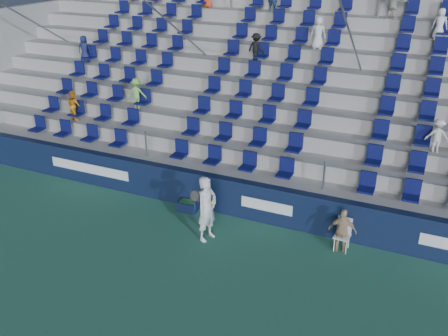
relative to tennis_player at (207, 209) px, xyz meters
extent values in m
plane|color=#2F6F55|center=(-0.23, -1.56, -0.97)|extent=(70.00, 70.00, 0.00)
cube|color=#0F1A38|center=(-0.23, 1.59, -0.37)|extent=(24.00, 0.30, 1.20)
cube|color=white|center=(-5.23, 1.43, -0.35)|extent=(3.20, 0.02, 0.34)
cube|color=white|center=(1.27, 1.43, -0.35)|extent=(1.60, 0.02, 0.34)
cube|color=gray|center=(-0.23, 2.16, -0.37)|extent=(24.00, 0.85, 1.20)
cube|color=gray|center=(-0.23, 3.01, -0.12)|extent=(24.00, 0.85, 1.70)
cube|color=gray|center=(-0.23, 3.86, 0.13)|extent=(24.00, 0.85, 2.20)
cube|color=gray|center=(-0.23, 4.71, 0.38)|extent=(24.00, 0.85, 2.70)
cube|color=gray|center=(-0.23, 5.56, 0.63)|extent=(24.00, 0.85, 3.20)
cube|color=gray|center=(-0.23, 6.41, 0.88)|extent=(24.00, 0.85, 3.70)
cube|color=gray|center=(-0.23, 7.26, 1.13)|extent=(24.00, 0.85, 4.20)
cube|color=gray|center=(-0.23, 8.11, 1.38)|extent=(24.00, 0.85, 4.70)
cube|color=gray|center=(-0.23, 8.96, 1.63)|extent=(24.00, 0.85, 5.20)
cube|color=gray|center=(-0.23, 9.64, 2.13)|extent=(24.00, 0.50, 6.20)
cube|color=gray|center=(-12.08, 5.56, 1.63)|extent=(0.30, 7.65, 5.20)
cube|color=#0B1047|center=(-0.23, 2.16, 0.58)|extent=(16.05, 0.50, 0.70)
cube|color=#0B1047|center=(-0.23, 3.01, 1.08)|extent=(16.05, 0.50, 0.70)
cube|color=#0B1047|center=(-0.23, 3.86, 1.58)|extent=(16.05, 0.50, 0.70)
cube|color=#0B1047|center=(-0.23, 4.71, 2.08)|extent=(16.05, 0.50, 0.70)
cube|color=#0B1047|center=(-0.23, 5.56, 2.58)|extent=(16.05, 0.50, 0.70)
cube|color=#0B1047|center=(-0.23, 6.41, 3.08)|extent=(16.05, 0.50, 0.70)
cube|color=#0B1047|center=(-0.23, 7.26, 3.58)|extent=(16.05, 0.50, 0.70)
cube|color=#0B1047|center=(-0.23, 8.11, 4.08)|extent=(16.05, 0.50, 0.70)
cube|color=#0B1047|center=(-0.23, 8.96, 4.58)|extent=(16.05, 0.50, 0.70)
cylinder|color=gray|center=(-3.23, 5.56, 3.38)|extent=(0.06, 7.68, 4.55)
cylinder|color=gray|center=(2.77, 5.56, 3.38)|extent=(0.06, 7.68, 4.55)
cylinder|color=gray|center=(-10.03, 5.56, 3.38)|extent=(0.06, 7.68, 4.55)
imported|color=#181E48|center=(-8.23, 5.51, 2.78)|extent=(0.61, 0.49, 1.09)
imported|color=#75B94A|center=(-4.67, 3.81, 1.78)|extent=(0.79, 0.58, 1.10)
imported|color=white|center=(1.02, 7.21, 3.80)|extent=(0.63, 0.50, 1.13)
imported|color=white|center=(5.01, 8.06, 4.25)|extent=(0.55, 0.40, 1.03)
imported|color=orange|center=(-6.91, 2.96, 1.28)|extent=(0.64, 0.57, 1.10)
imported|color=beige|center=(3.29, 8.91, 4.79)|extent=(1.09, 0.58, 1.12)
imported|color=beige|center=(5.55, 3.81, 1.74)|extent=(0.68, 0.43, 1.01)
imported|color=black|center=(-1.04, 6.36, 3.26)|extent=(0.76, 0.56, 1.05)
imported|color=silver|center=(0.00, 0.00, 0.00)|extent=(0.62, 0.80, 1.93)
cylinder|color=navy|center=(-0.25, -0.25, 0.17)|extent=(0.03, 0.03, 0.28)
torus|color=black|center=(-0.25, -0.25, 0.47)|extent=(0.30, 0.17, 0.28)
plane|color=#262626|center=(-0.25, -0.25, 0.47)|extent=(0.30, 0.16, 0.29)
sphere|color=yellow|center=(0.25, -0.20, 0.32)|extent=(0.07, 0.07, 0.07)
sphere|color=yellow|center=(0.25, -0.14, 0.35)|extent=(0.07, 0.07, 0.07)
cube|color=white|center=(3.63, 0.99, -0.54)|extent=(0.44, 0.44, 0.04)
cube|color=white|center=(3.63, 1.18, -0.29)|extent=(0.41, 0.07, 0.51)
cylinder|color=white|center=(3.47, 0.82, -0.76)|extent=(0.03, 0.03, 0.41)
cylinder|color=white|center=(3.80, 0.82, -0.76)|extent=(0.03, 0.03, 0.41)
cylinder|color=white|center=(3.47, 1.15, -0.76)|extent=(0.03, 0.03, 0.41)
cylinder|color=white|center=(3.80, 1.15, -0.76)|extent=(0.03, 0.03, 0.41)
imported|color=tan|center=(3.63, 0.94, -0.33)|extent=(0.78, 0.38, 1.29)
cube|color=#0F193A|center=(-1.25, 1.19, -0.80)|extent=(0.64, 0.44, 0.33)
cube|color=#1E662D|center=(-1.25, 1.19, -0.72)|extent=(0.52, 0.32, 0.20)
camera|label=1|loc=(5.44, -10.95, 6.85)|focal=40.00mm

